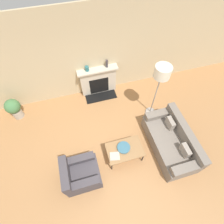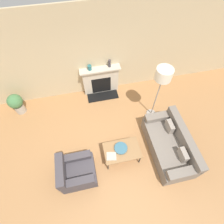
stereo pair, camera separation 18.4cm
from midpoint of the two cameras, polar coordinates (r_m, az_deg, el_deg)
ground_plane at (r=4.89m, az=1.23°, el=-17.70°), size 18.00×18.00×0.00m
wall_back at (r=5.35m, az=-5.87°, el=18.11°), size 18.00×0.06×2.90m
fireplace at (r=5.89m, az=-2.79°, el=10.21°), size 1.28×0.59×1.02m
couch at (r=5.07m, az=19.47°, el=-10.09°), size 0.90×1.82×0.78m
armchair_near at (r=4.63m, az=-10.52°, el=-18.70°), size 0.86×0.78×0.76m
coffee_table at (r=4.62m, az=4.45°, el=-12.47°), size 0.93×0.61×0.44m
bowl at (r=4.58m, az=4.09°, el=-11.71°), size 0.34×0.34×0.05m
book at (r=4.51m, az=1.00°, el=-14.28°), size 0.28×0.26×0.02m
floor_lamp at (r=4.59m, az=17.44°, el=10.85°), size 0.42×0.42×1.87m
mantel_vase_left at (r=5.47m, az=-6.34°, el=14.19°), size 0.12×0.12×0.15m
mantel_vase_center_left at (r=5.50m, az=0.18°, el=15.56°), size 0.08×0.08×0.25m
potted_plant at (r=6.07m, az=-28.07°, el=2.57°), size 0.44×0.44×0.73m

